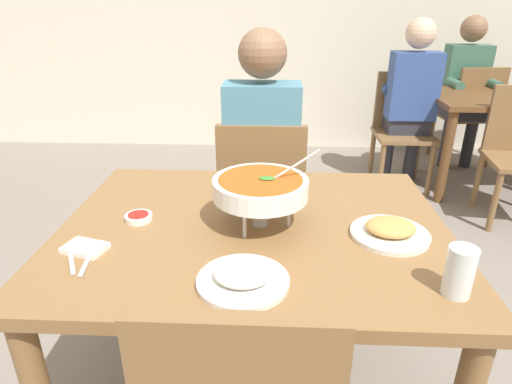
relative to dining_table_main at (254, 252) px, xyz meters
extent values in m
cube|color=brown|center=(0.00, 0.00, 0.08)|extent=(1.24, 0.96, 0.04)
cylinder|color=brown|center=(-0.56, 0.42, -0.29)|extent=(0.07, 0.07, 0.71)
cylinder|color=brown|center=(0.56, 0.42, -0.29)|extent=(0.07, 0.07, 0.71)
cube|color=brown|center=(0.00, 0.86, -0.21)|extent=(0.44, 0.44, 0.03)
cube|color=brown|center=(0.00, 0.66, 0.03)|extent=(0.42, 0.04, 0.45)
cylinder|color=brown|center=(0.19, 1.05, -0.43)|extent=(0.04, 0.04, 0.42)
cylinder|color=brown|center=(-0.19, 1.05, -0.43)|extent=(0.04, 0.04, 0.42)
cylinder|color=brown|center=(0.19, 0.67, -0.43)|extent=(0.04, 0.04, 0.42)
cylinder|color=brown|center=(-0.19, 0.67, -0.43)|extent=(0.04, 0.04, 0.42)
cylinder|color=#2D2D38|center=(0.10, 0.88, -0.42)|extent=(0.10, 0.10, 0.45)
cylinder|color=#2D2D38|center=(-0.10, 0.88, -0.42)|extent=(0.10, 0.10, 0.45)
cube|color=#2D2D38|center=(0.00, 0.84, -0.13)|extent=(0.32, 0.32, 0.12)
cube|color=teal|center=(0.00, 0.76, 0.18)|extent=(0.36, 0.20, 0.50)
sphere|color=#846047|center=(0.00, 0.76, 0.56)|extent=(0.22, 0.22, 0.22)
cylinder|color=teal|center=(0.16, 0.96, 0.13)|extent=(0.08, 0.28, 0.08)
cylinder|color=teal|center=(-0.16, 0.96, 0.13)|extent=(0.08, 0.28, 0.08)
cylinder|color=silver|center=(0.11, 0.00, 0.15)|extent=(0.01, 0.01, 0.10)
cylinder|color=silver|center=(-0.02, 0.07, 0.15)|extent=(0.01, 0.01, 0.10)
cylinder|color=silver|center=(-0.02, -0.08, 0.15)|extent=(0.01, 0.01, 0.10)
torus|color=silver|center=(0.02, 0.00, 0.20)|extent=(0.21, 0.21, 0.01)
cylinder|color=#B2B2B7|center=(0.02, 0.00, 0.12)|extent=(0.05, 0.05, 0.04)
cone|color=orange|center=(0.02, 0.00, 0.15)|extent=(0.02, 0.02, 0.04)
cylinder|color=white|center=(0.02, 0.00, 0.23)|extent=(0.30, 0.30, 0.06)
cylinder|color=#B75119|center=(0.02, 0.00, 0.26)|extent=(0.26, 0.26, 0.01)
ellipsoid|color=#388433|center=(0.04, 0.00, 0.27)|extent=(0.05, 0.03, 0.01)
cylinder|color=silver|center=(0.11, 0.02, 0.29)|extent=(0.18, 0.01, 0.13)
cylinder|color=white|center=(-0.01, -0.32, 0.11)|extent=(0.24, 0.24, 0.01)
ellipsoid|color=white|center=(-0.01, -0.32, 0.14)|extent=(0.15, 0.13, 0.04)
cylinder|color=white|center=(0.42, -0.06, 0.11)|extent=(0.24, 0.24, 0.01)
ellipsoid|color=tan|center=(0.42, -0.06, 0.14)|extent=(0.15, 0.13, 0.04)
cylinder|color=white|center=(-0.38, 0.01, 0.11)|extent=(0.09, 0.09, 0.02)
cylinder|color=maroon|center=(-0.38, 0.01, 0.12)|extent=(0.07, 0.07, 0.01)
cube|color=white|center=(-0.48, -0.18, 0.11)|extent=(0.14, 0.11, 0.02)
cube|color=silver|center=(-0.50, -0.23, 0.11)|extent=(0.09, 0.16, 0.01)
cube|color=silver|center=(-0.45, -0.23, 0.11)|extent=(0.04, 0.17, 0.01)
cylinder|color=silver|center=(0.52, -0.34, 0.17)|extent=(0.07, 0.07, 0.13)
cylinder|color=#4C331E|center=(0.52, -0.34, 0.15)|extent=(0.06, 0.06, 0.08)
cube|color=brown|center=(1.76, 2.18, 0.08)|extent=(1.00, 0.80, 0.04)
cylinder|color=brown|center=(1.32, 1.84, -0.29)|extent=(0.07, 0.07, 0.71)
cylinder|color=brown|center=(1.32, 2.52, -0.29)|extent=(0.07, 0.07, 0.71)
cube|color=brown|center=(1.08, 2.13, -0.21)|extent=(0.44, 0.44, 0.03)
cube|color=brown|center=(1.09, 2.33, 0.03)|extent=(0.42, 0.04, 0.45)
cylinder|color=brown|center=(0.89, 1.95, -0.43)|extent=(0.04, 0.04, 0.42)
cylinder|color=brown|center=(1.27, 1.94, -0.43)|extent=(0.04, 0.04, 0.42)
cylinder|color=brown|center=(0.90, 2.33, -0.43)|extent=(0.04, 0.04, 0.42)
cylinder|color=brown|center=(1.28, 2.32, -0.43)|extent=(0.04, 0.04, 0.42)
cube|color=brown|center=(1.81, 2.80, -0.21)|extent=(0.49, 0.49, 0.03)
cube|color=brown|center=(1.83, 2.60, 0.03)|extent=(0.42, 0.09, 0.45)
cylinder|color=brown|center=(1.97, 3.01, -0.43)|extent=(0.04, 0.04, 0.42)
cylinder|color=brown|center=(1.60, 2.97, -0.43)|extent=(0.04, 0.04, 0.42)
cylinder|color=brown|center=(2.02, 2.64, -0.43)|extent=(0.04, 0.04, 0.42)
cylinder|color=brown|center=(1.64, 2.59, -0.43)|extent=(0.04, 0.04, 0.42)
cylinder|color=brown|center=(1.50, 1.38, -0.43)|extent=(0.04, 0.04, 0.42)
cylinder|color=brown|center=(1.55, 1.76, -0.43)|extent=(0.04, 0.04, 0.42)
cylinder|color=#2D2D38|center=(1.21, 2.27, -0.42)|extent=(0.10, 0.10, 0.45)
cylinder|color=#2D2D38|center=(1.01, 2.27, -0.42)|extent=(0.10, 0.10, 0.45)
cube|color=#2D2D38|center=(1.11, 2.23, -0.13)|extent=(0.32, 0.32, 0.12)
cube|color=#334C8C|center=(1.11, 2.15, 0.18)|extent=(0.36, 0.20, 0.50)
sphere|color=beige|center=(1.11, 2.15, 0.56)|extent=(0.22, 0.22, 0.22)
cylinder|color=#334C8C|center=(1.27, 2.35, 0.13)|extent=(0.08, 0.28, 0.08)
cylinder|color=#334C8C|center=(0.95, 2.35, 0.13)|extent=(0.08, 0.28, 0.08)
cylinder|color=#2D2D38|center=(1.63, 2.64, -0.42)|extent=(0.10, 0.10, 0.45)
cylinder|color=#2D2D38|center=(1.83, 2.64, -0.42)|extent=(0.10, 0.10, 0.45)
cube|color=#2D2D38|center=(1.73, 2.68, -0.13)|extent=(0.32, 0.32, 0.12)
cube|color=#3D6B56|center=(1.73, 2.76, 0.18)|extent=(0.36, 0.20, 0.50)
sphere|color=#846047|center=(1.73, 2.76, 0.56)|extent=(0.22, 0.22, 0.22)
cylinder|color=#3D6B56|center=(1.57, 2.56, 0.13)|extent=(0.08, 0.28, 0.08)
cylinder|color=#3D6B56|center=(1.89, 2.56, 0.13)|extent=(0.08, 0.28, 0.08)
camera|label=1|loc=(0.07, -1.23, 0.77)|focal=30.24mm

